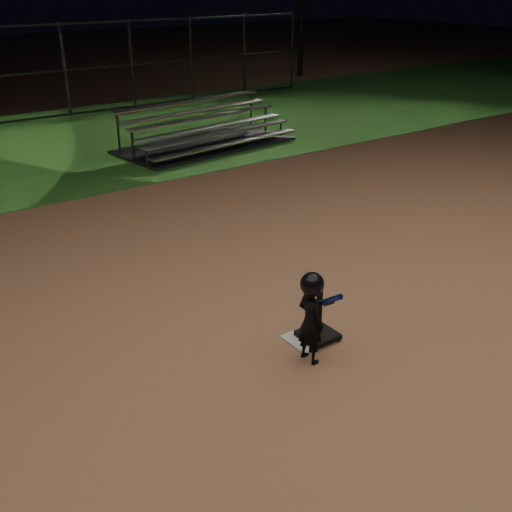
{
  "coord_description": "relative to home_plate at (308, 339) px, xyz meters",
  "views": [
    {
      "loc": [
        -3.81,
        -4.39,
        3.7
      ],
      "look_at": [
        0.0,
        1.0,
        0.65
      ],
      "focal_mm": 43.08,
      "sensor_mm": 36.0,
      "label": 1
    }
  ],
  "objects": [
    {
      "name": "child_batter",
      "position": [
        -0.23,
        -0.3,
        0.53
      ],
      "size": [
        0.37,
        0.61,
        1.02
      ],
      "rotation": [
        0.0,
        0.0,
        1.65
      ],
      "color": "black",
      "rests_on": "ground"
    },
    {
      "name": "grass_strip",
      "position": [
        0.0,
        10.0,
        -0.01
      ],
      "size": [
        60.0,
        8.0,
        0.01
      ],
      "primitive_type": "cube",
      "color": "#265E1E",
      "rests_on": "ground"
    },
    {
      "name": "batting_tee",
      "position": [
        0.1,
        -0.05,
        0.13
      ],
      "size": [
        0.38,
        0.38,
        0.69
      ],
      "color": "black",
      "rests_on": "home_plate"
    },
    {
      "name": "bleacher_right",
      "position": [
        3.38,
        7.82,
        0.19
      ],
      "size": [
        4.23,
        2.42,
        0.99
      ],
      "rotation": [
        0.0,
        0.0,
        0.12
      ],
      "color": "#ABAAAF",
      "rests_on": "ground"
    },
    {
      "name": "ground",
      "position": [
        0.0,
        0.0,
        -0.01
      ],
      "size": [
        80.0,
        80.0,
        0.0
      ],
      "primitive_type": "plane",
      "color": "#A9704C",
      "rests_on": "ground"
    },
    {
      "name": "home_plate",
      "position": [
        0.0,
        0.0,
        0.0
      ],
      "size": [
        0.45,
        0.45,
        0.02
      ],
      "primitive_type": "cube",
      "color": "beige",
      "rests_on": "ground"
    }
  ]
}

